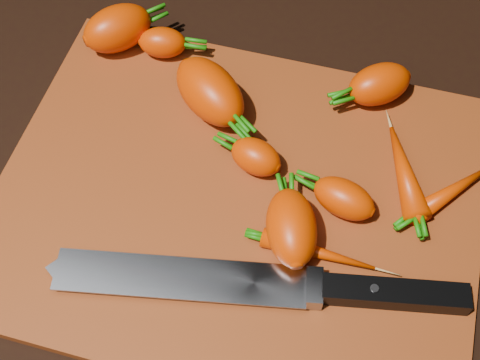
# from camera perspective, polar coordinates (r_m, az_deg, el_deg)

# --- Properties ---
(ground) EXTENTS (2.00, 2.00, 0.01)m
(ground) POSITION_cam_1_polar(r_m,az_deg,el_deg) (0.71, -0.21, -2.17)
(ground) COLOR black
(cutting_board) EXTENTS (0.50, 0.40, 0.01)m
(cutting_board) POSITION_cam_1_polar(r_m,az_deg,el_deg) (0.70, -0.22, -1.72)
(cutting_board) COLOR maroon
(cutting_board) RESTS_ON ground
(carrot_0) EXTENTS (0.10, 0.10, 0.05)m
(carrot_0) POSITION_cam_1_polar(r_m,az_deg,el_deg) (0.82, -10.40, 12.61)
(carrot_0) COLOR #D43600
(carrot_0) RESTS_ON cutting_board
(carrot_1) EXTENTS (0.06, 0.05, 0.04)m
(carrot_1) POSITION_cam_1_polar(r_m,az_deg,el_deg) (0.70, 1.36, 1.99)
(carrot_1) COLOR #D43600
(carrot_1) RESTS_ON cutting_board
(carrot_2) EXTENTS (0.11, 0.11, 0.06)m
(carrot_2) POSITION_cam_1_polar(r_m,az_deg,el_deg) (0.74, -2.59, 7.56)
(carrot_2) COLOR #D43600
(carrot_2) RESTS_ON cutting_board
(carrot_3) EXTENTS (0.07, 0.10, 0.05)m
(carrot_3) POSITION_cam_1_polar(r_m,az_deg,el_deg) (0.65, 4.41, -4.08)
(carrot_3) COLOR #D43600
(carrot_3) RESTS_ON cutting_board
(carrot_4) EXTENTS (0.09, 0.08, 0.05)m
(carrot_4) POSITION_cam_1_polar(r_m,az_deg,el_deg) (0.77, 11.80, 8.00)
(carrot_4) COLOR #D43600
(carrot_4) RESTS_ON cutting_board
(carrot_5) EXTENTS (0.06, 0.05, 0.04)m
(carrot_5) POSITION_cam_1_polar(r_m,az_deg,el_deg) (0.81, -6.62, 11.57)
(carrot_5) COLOR #D43600
(carrot_5) RESTS_ON cutting_board
(carrot_6) EXTENTS (0.07, 0.06, 0.04)m
(carrot_6) POSITION_cam_1_polar(r_m,az_deg,el_deg) (0.68, 8.85, -1.56)
(carrot_6) COLOR #D43600
(carrot_6) RESTS_ON cutting_board
(carrot_7) EXTENTS (0.09, 0.10, 0.02)m
(carrot_7) POSITION_cam_1_polar(r_m,az_deg,el_deg) (0.72, 17.59, -0.94)
(carrot_7) COLOR #D43600
(carrot_7) RESTS_ON cutting_board
(carrot_8) EXTENTS (0.11, 0.02, 0.02)m
(carrot_8) POSITION_cam_1_polar(r_m,az_deg,el_deg) (0.66, 6.65, -6.16)
(carrot_8) COLOR #D43600
(carrot_8) RESTS_ON cutting_board
(carrot_9) EXTENTS (0.07, 0.12, 0.03)m
(carrot_9) POSITION_cam_1_polar(r_m,az_deg,el_deg) (0.71, 13.81, 0.75)
(carrot_9) COLOR #D43600
(carrot_9) RESTS_ON cutting_board
(knife) EXTENTS (0.39, 0.11, 0.02)m
(knife) POSITION_cam_1_polar(r_m,az_deg,el_deg) (0.64, -3.02, -8.51)
(knife) COLOR gray
(knife) RESTS_ON cutting_board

